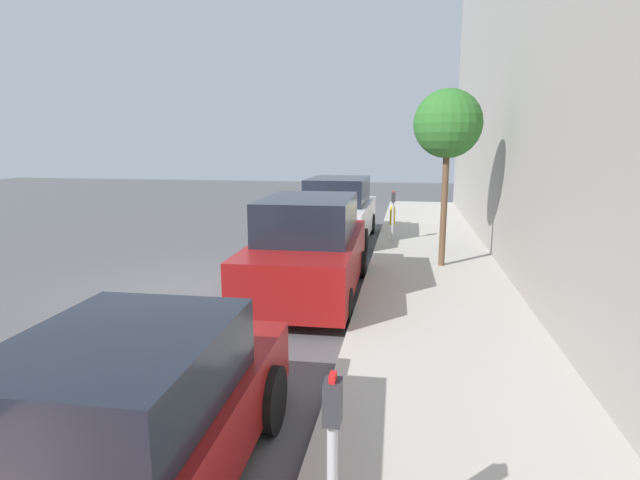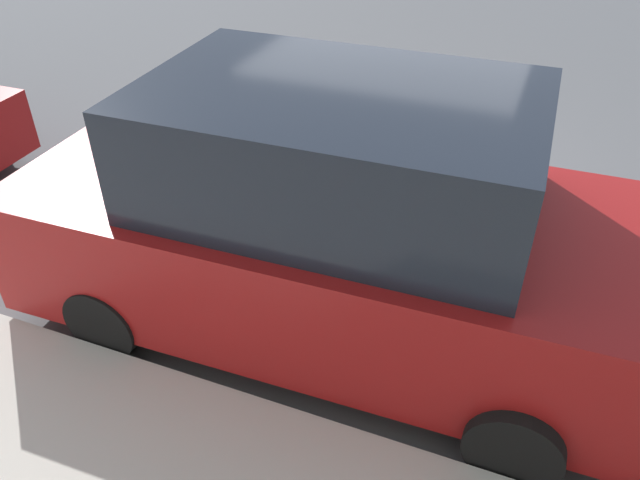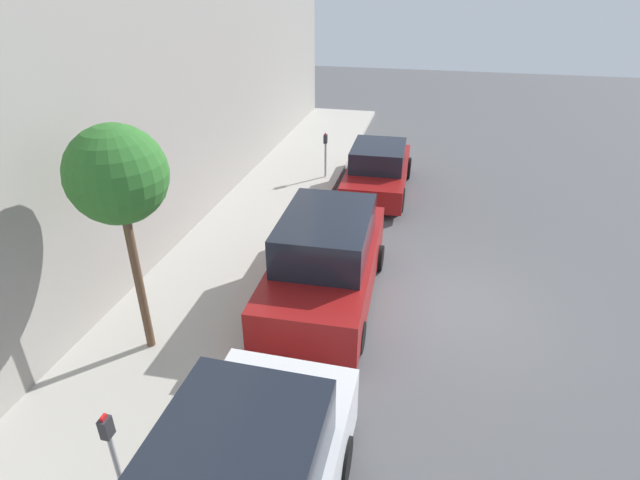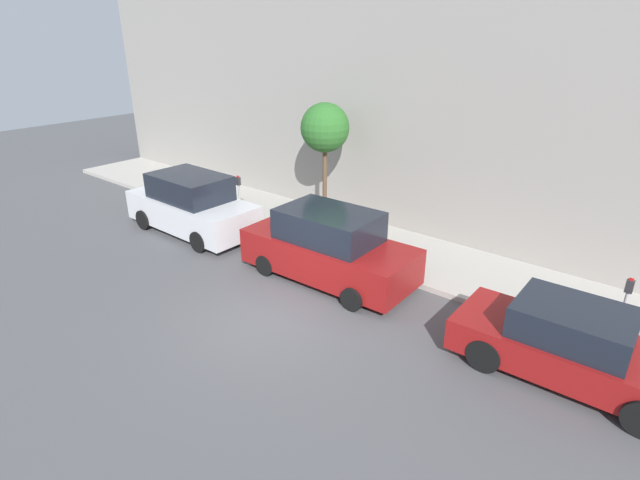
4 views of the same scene
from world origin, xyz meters
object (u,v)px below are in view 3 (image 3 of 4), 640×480
object	(u,v)px
parked_sedan_nearest	(378,170)
street_tree	(117,176)
parking_meter_far	(113,450)
parked_suv_second	(326,261)
parking_meter_near	(325,151)

from	to	relation	value
parked_sedan_nearest	street_tree	distance (m)	9.56
parked_sedan_nearest	parking_meter_far	bearing A→B (deg)	81.05
parked_sedan_nearest	parked_suv_second	size ratio (longest dim) A/B	0.94
parking_meter_near	street_tree	xyz separation A→B (m)	(1.26, 9.15, 2.37)
parked_suv_second	parking_meter_far	distance (m)	5.43
parking_meter_near	parking_meter_far	xyz separation A→B (m)	(0.00, 12.01, 0.01)
parked_suv_second	parking_meter_near	distance (m)	6.96
parked_sedan_nearest	street_tree	world-z (taller)	street_tree
parked_sedan_nearest	parked_suv_second	bearing A→B (deg)	87.28
parked_sedan_nearest	parked_suv_second	world-z (taller)	parked_suv_second
parking_meter_near	parking_meter_far	distance (m)	12.01
parked_suv_second	parking_meter_far	world-z (taller)	parked_suv_second
parking_meter_near	parking_meter_far	world-z (taller)	parking_meter_far
parked_sedan_nearest	street_tree	xyz separation A→B (m)	(3.07, 8.64, 2.71)
parked_sedan_nearest	street_tree	size ratio (longest dim) A/B	1.11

